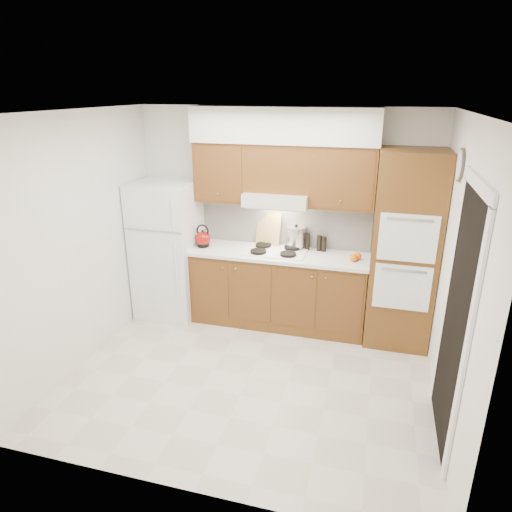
{
  "coord_description": "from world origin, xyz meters",
  "views": [
    {
      "loc": [
        1.11,
        -3.83,
        2.79
      ],
      "look_at": [
        -0.06,
        0.45,
        1.15
      ],
      "focal_mm": 32.0,
      "sensor_mm": 36.0,
      "label": 1
    }
  ],
  "objects_px": {
    "fridge": "(168,250)",
    "kettle": "(203,239)",
    "oven_cabinet": "(404,251)",
    "stock_pot": "(296,237)"
  },
  "relations": [
    {
      "from": "fridge",
      "to": "kettle",
      "type": "height_order",
      "value": "fridge"
    },
    {
      "from": "kettle",
      "to": "fridge",
      "type": "bearing_deg",
      "value": -178.2
    },
    {
      "from": "oven_cabinet",
      "to": "kettle",
      "type": "xyz_separation_m",
      "value": [
        -2.37,
        -0.02,
        -0.06
      ]
    },
    {
      "from": "kettle",
      "to": "stock_pot",
      "type": "bearing_deg",
      "value": 12.66
    },
    {
      "from": "kettle",
      "to": "stock_pot",
      "type": "distance_m",
      "value": 1.14
    },
    {
      "from": "oven_cabinet",
      "to": "stock_pot",
      "type": "distance_m",
      "value": 1.27
    },
    {
      "from": "oven_cabinet",
      "to": "stock_pot",
      "type": "xyz_separation_m",
      "value": [
        -1.25,
        0.23,
        -0.01
      ]
    },
    {
      "from": "fridge",
      "to": "kettle",
      "type": "distance_m",
      "value": 0.51
    },
    {
      "from": "stock_pot",
      "to": "oven_cabinet",
      "type": "bearing_deg",
      "value": -10.21
    },
    {
      "from": "fridge",
      "to": "stock_pot",
      "type": "bearing_deg",
      "value": 9.31
    }
  ]
}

